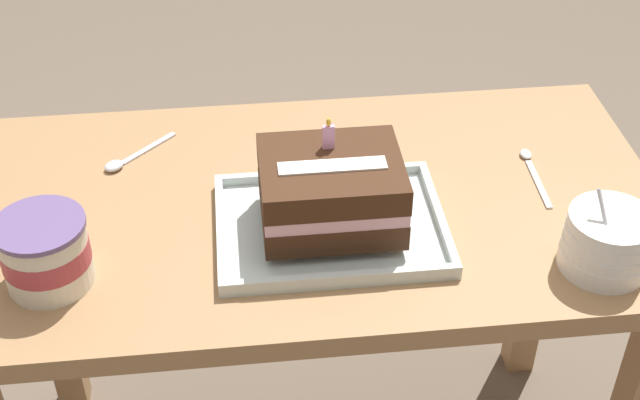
% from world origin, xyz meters
% --- Properties ---
extents(dining_table, '(1.14, 0.61, 0.72)m').
position_xyz_m(dining_table, '(0.00, 0.00, 0.60)').
color(dining_table, '#9E754C').
rests_on(dining_table, ground_plane).
extents(foil_tray, '(0.35, 0.26, 0.02)m').
position_xyz_m(foil_tray, '(0.02, -0.08, 0.72)').
color(foil_tray, silver).
rests_on(foil_tray, dining_table).
extents(birthday_cake, '(0.21, 0.17, 0.16)m').
position_xyz_m(birthday_cake, '(0.02, -0.08, 0.79)').
color(birthday_cake, '#3E2414').
rests_on(birthday_cake, foil_tray).
extents(bowl_stack, '(0.13, 0.13, 0.13)m').
position_xyz_m(bowl_stack, '(0.41, -0.20, 0.76)').
color(bowl_stack, white).
rests_on(bowl_stack, dining_table).
extents(ice_cream_tub, '(0.13, 0.13, 0.11)m').
position_xyz_m(ice_cream_tub, '(-0.39, -0.14, 0.77)').
color(ice_cream_tub, silver).
rests_on(ice_cream_tub, dining_table).
extents(serving_spoon_near_tray, '(0.02, 0.16, 0.01)m').
position_xyz_m(serving_spoon_near_tray, '(0.38, 0.05, 0.72)').
color(serving_spoon_near_tray, silver).
rests_on(serving_spoon_near_tray, dining_table).
extents(serving_spoon_by_bowls, '(0.12, 0.12, 0.01)m').
position_xyz_m(serving_spoon_by_bowls, '(-0.30, 0.13, 0.72)').
color(serving_spoon_by_bowls, silver).
rests_on(serving_spoon_by_bowls, dining_table).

